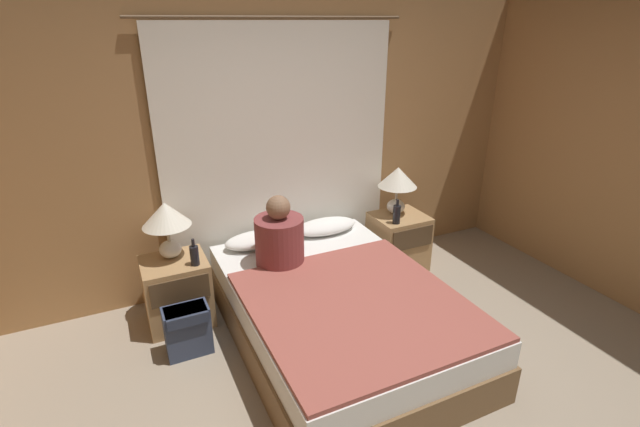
% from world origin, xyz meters
% --- Properties ---
extents(wall_back, '(4.90, 0.06, 2.50)m').
position_xyz_m(wall_back, '(0.00, 2.08, 1.25)').
color(wall_back, '#A37547').
rests_on(wall_back, ground_plane).
extents(curtain_panel, '(2.24, 0.03, 2.26)m').
position_xyz_m(curtain_panel, '(0.00, 2.02, 1.13)').
color(curtain_panel, white).
rests_on(curtain_panel, ground_plane).
extents(bed, '(1.44, 2.09, 0.46)m').
position_xyz_m(bed, '(0.00, 0.92, 0.23)').
color(bed, brown).
rests_on(bed, ground_plane).
extents(nightstand_left, '(0.48, 0.45, 0.54)m').
position_xyz_m(nightstand_left, '(-1.03, 1.66, 0.27)').
color(nightstand_left, '#A87F51').
rests_on(nightstand_left, ground_plane).
extents(nightstand_right, '(0.48, 0.45, 0.54)m').
position_xyz_m(nightstand_right, '(1.03, 1.66, 0.27)').
color(nightstand_right, '#A87F51').
rests_on(nightstand_right, ground_plane).
extents(lamp_left, '(0.36, 0.36, 0.45)m').
position_xyz_m(lamp_left, '(-1.03, 1.74, 0.86)').
color(lamp_left, silver).
rests_on(lamp_left, nightstand_left).
extents(lamp_right, '(0.36, 0.36, 0.45)m').
position_xyz_m(lamp_right, '(1.03, 1.74, 0.86)').
color(lamp_right, silver).
rests_on(lamp_right, nightstand_right).
extents(pillow_left, '(0.57, 0.28, 0.12)m').
position_xyz_m(pillow_left, '(-0.32, 1.78, 0.52)').
color(pillow_left, white).
rests_on(pillow_left, bed).
extents(pillow_right, '(0.57, 0.28, 0.12)m').
position_xyz_m(pillow_right, '(0.32, 1.78, 0.52)').
color(pillow_right, white).
rests_on(pillow_right, bed).
extents(blanket_on_bed, '(1.38, 1.48, 0.03)m').
position_xyz_m(blanket_on_bed, '(0.00, 0.64, 0.47)').
color(blanket_on_bed, '#994C42').
rests_on(blanket_on_bed, bed).
extents(person_left_in_bed, '(0.38, 0.38, 0.57)m').
position_xyz_m(person_left_in_bed, '(-0.26, 1.42, 0.68)').
color(person_left_in_bed, brown).
rests_on(person_left_in_bed, bed).
extents(beer_bottle_on_left_stand, '(0.07, 0.07, 0.21)m').
position_xyz_m(beer_bottle_on_left_stand, '(-0.89, 1.54, 0.62)').
color(beer_bottle_on_left_stand, black).
rests_on(beer_bottle_on_left_stand, nightstand_left).
extents(beer_bottle_on_right_stand, '(0.07, 0.07, 0.23)m').
position_xyz_m(beer_bottle_on_right_stand, '(0.90, 1.54, 0.63)').
color(beer_bottle_on_right_stand, black).
rests_on(beer_bottle_on_right_stand, nightstand_right).
extents(backpack_on_floor, '(0.32, 0.20, 0.37)m').
position_xyz_m(backpack_on_floor, '(-1.04, 1.24, 0.21)').
color(backpack_on_floor, '#333D56').
rests_on(backpack_on_floor, ground_plane).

